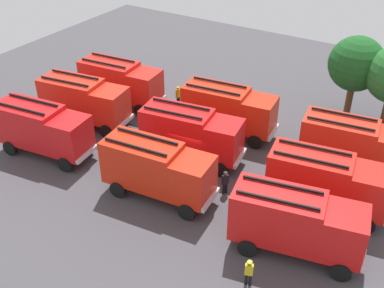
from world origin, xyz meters
The scene contains 17 objects.
ground_plane centered at (0.00, 0.00, 0.00)m, with size 56.32×56.32×0.00m, color #423F44.
fire_truck_0 centered at (-9.50, -4.75, 2.15)m, with size 7.44×3.45×3.88m.
fire_truck_1 centered at (0.23, -4.47, 2.15)m, with size 7.40×3.32×3.88m.
fire_truck_2 centered at (9.34, -4.57, 2.15)m, with size 7.54×3.87×3.88m.
fire_truck_3 centered at (-10.01, 0.05, 2.15)m, with size 7.48×3.59×3.88m.
fire_truck_4 centered at (-0.23, 0.24, 2.15)m, with size 7.48×3.62×3.88m.
fire_truck_5 centered at (9.55, -0.21, 2.15)m, with size 7.49×3.64×3.88m.
fire_truck_6 centered at (-9.75, 4.26, 2.15)m, with size 7.40×3.30×3.88m.
fire_truck_7 centered at (0.33, 4.73, 2.15)m, with size 7.43×3.41×3.88m.
fire_truck_8 centered at (9.84, 4.72, 2.15)m, with size 7.45×3.50×3.88m.
firefighter_0 centered at (-5.43, 6.57, 0.96)m, with size 0.28×0.43×1.72m.
firefighter_1 centered at (-9.60, 2.26, 0.96)m, with size 0.40×0.48×1.71m.
firefighter_2 centered at (3.74, -2.04, 0.92)m, with size 0.39×0.48×1.65m.
firefighter_3 centered at (8.29, -8.00, 0.91)m, with size 0.47×0.36×1.64m.
firefighter_4 centered at (-9.54, -1.99, 0.99)m, with size 0.35×0.47×1.75m.
tree_0 centered at (7.44, 12.43, 4.55)m, with size 4.37×4.37×6.77m.
traffic_cone_0 centered at (-3.71, -1.89, 0.36)m, with size 0.51×0.51×0.72m, color #F2600C.
Camera 1 is at (14.40, -23.39, 18.99)m, focal length 43.77 mm.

